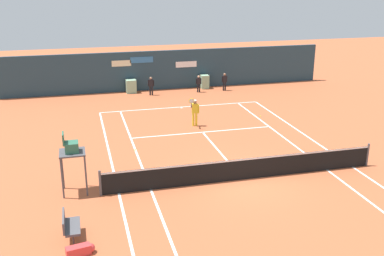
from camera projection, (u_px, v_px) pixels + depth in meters
name	position (u px, v px, depth m)	size (l,w,h in m)	color
ground_plane	(239.00, 174.00, 20.07)	(80.00, 80.00, 0.01)	#B25633
tennis_net	(244.00, 168.00, 19.38)	(12.10, 0.10, 1.07)	#4C4C51
sponsor_back_wall	(165.00, 71.00, 34.67)	(25.00, 1.02, 2.95)	#233D4C
umpire_chair	(72.00, 152.00, 17.88)	(1.00, 1.00, 2.53)	#47474C
player_bench	(69.00, 225.00, 15.02)	(0.54, 1.18, 0.88)	#38383D
equipment_bag	(81.00, 250.00, 14.24)	(0.91, 0.43, 0.32)	#DB3838
player_on_baseline	(195.00, 110.00, 26.19)	(0.72, 0.64, 1.79)	yellow
ball_kid_left_post	(199.00, 83.00, 33.92)	(0.42, 0.18, 1.27)	black
ball_kid_right_post	(224.00, 81.00, 34.39)	(0.44, 0.20, 1.34)	black
ball_kid_centre_post	(151.00, 85.00, 33.06)	(0.45, 0.22, 1.35)	black
tennis_ball_mid_court	(135.00, 150.00, 22.77)	(0.07, 0.07, 0.07)	#CCE033
tennis_ball_near_service_line	(260.00, 116.00, 28.23)	(0.07, 0.07, 0.07)	#CCE033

